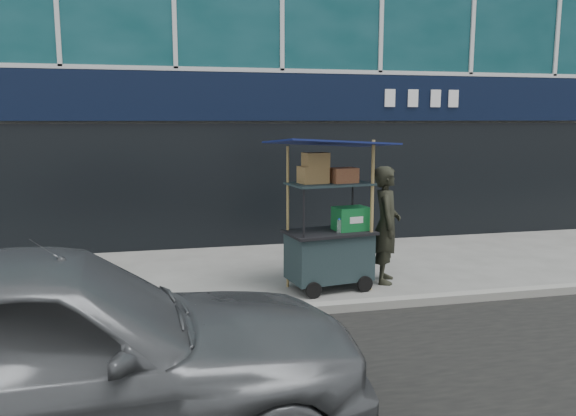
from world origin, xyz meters
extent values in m
plane|color=slate|center=(0.00, 0.00, 0.00)|extent=(80.00, 80.00, 0.00)
cube|color=gray|center=(0.00, -0.20, 0.06)|extent=(80.00, 0.18, 0.12)
cube|color=black|center=(0.00, 3.86, 2.90)|extent=(15.68, 0.06, 0.90)
cube|color=black|center=(0.00, 3.90, 1.20)|extent=(15.68, 0.04, 2.40)
cube|color=black|center=(0.03, 0.81, 0.49)|extent=(1.26, 0.86, 0.68)
cylinder|color=black|center=(-0.32, 0.39, 0.12)|extent=(0.24, 0.09, 0.23)
cylinder|color=black|center=(0.49, 0.52, 0.12)|extent=(0.24, 0.09, 0.23)
cube|color=black|center=(0.03, 0.81, 0.85)|extent=(1.35, 0.95, 0.04)
cylinder|color=black|center=(-0.45, 0.43, 1.19)|extent=(0.03, 0.03, 0.73)
cylinder|color=black|center=(0.61, 0.60, 1.19)|extent=(0.03, 0.03, 0.73)
cylinder|color=black|center=(-0.54, 1.01, 1.19)|extent=(0.03, 0.03, 0.73)
cylinder|color=black|center=(0.51, 1.18, 1.19)|extent=(0.03, 0.03, 0.73)
cube|color=black|center=(0.03, 0.81, 1.56)|extent=(1.26, 0.86, 0.03)
cylinder|color=olive|center=(0.61, 0.60, 1.10)|extent=(0.06, 0.06, 2.19)
cylinder|color=olive|center=(-0.54, 1.01, 1.05)|extent=(0.04, 0.04, 2.10)
cube|color=#0D184B|center=(0.03, 0.81, 2.14)|extent=(1.82, 1.42, 0.19)
cube|color=#0E5B27|center=(0.36, 0.81, 1.04)|extent=(0.54, 0.41, 0.34)
cylinder|color=silver|center=(0.12, 0.62, 0.96)|extent=(0.07, 0.07, 0.19)
cylinder|color=blue|center=(0.12, 0.62, 1.07)|extent=(0.04, 0.04, 0.02)
cube|color=brown|center=(-0.22, 0.82, 1.70)|extent=(0.43, 0.35, 0.24)
cube|color=olive|center=(0.23, 0.79, 1.68)|extent=(0.41, 0.33, 0.21)
cube|color=brown|center=(-0.18, 0.80, 1.91)|extent=(0.38, 0.30, 0.19)
imported|color=black|center=(0.98, 0.94, 0.89)|extent=(0.64, 0.76, 1.79)
imported|color=#53575A|center=(-3.30, -2.86, 0.84)|extent=(5.06, 2.38, 1.67)
camera|label=1|loc=(-2.35, -6.89, 2.48)|focal=35.00mm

